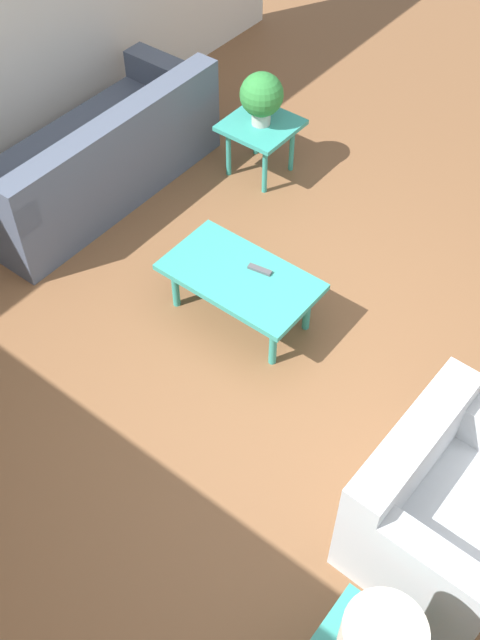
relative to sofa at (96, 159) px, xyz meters
name	(u,v)px	position (x,y,z in m)	size (l,w,h in m)	color
ground_plane	(299,384)	(-2.33, 0.59, -0.30)	(14.00, 14.00, 0.00)	brown
sofa	(96,159)	(0.00, 0.00, 0.00)	(0.85, 2.09, 0.78)	#4C566B
armchair	(444,506)	(-3.47, 0.96, 0.01)	(0.80, 1.01, 0.77)	silver
coffee_table	(240,280)	(-1.69, 0.37, 0.05)	(1.00, 0.56, 0.39)	teal
side_table_plant	(261,131)	(-0.85, -0.97, 0.09)	(0.53, 0.53, 0.46)	teal
potted_plant	(262,96)	(-0.85, -0.97, 0.40)	(0.33, 0.33, 0.42)	#B2ADA3
remote_control	(260,270)	(-1.77, 0.26, 0.10)	(0.16, 0.07, 0.02)	#4C4C51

